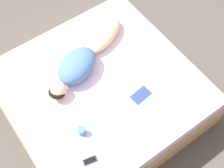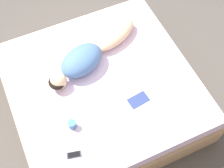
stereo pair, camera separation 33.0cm
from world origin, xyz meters
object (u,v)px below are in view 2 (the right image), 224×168
open_magazine (144,108)px  cell_phone (74,155)px  person (90,54)px  coffee_mug (72,124)px

open_magazine → cell_phone: 0.85m
person → coffee_mug: size_ratio=11.13×
coffee_mug → cell_phone: 0.30m
open_magazine → coffee_mug: (0.11, 0.74, 0.04)m
person → cell_phone: (-0.96, 0.57, -0.10)m
person → coffee_mug: (-0.68, 0.48, -0.05)m
open_magazine → person: bearing=11.4°
person → cell_phone: size_ratio=8.49×
coffee_mug → cell_phone: size_ratio=0.76×
open_magazine → cell_phone: size_ratio=3.06×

